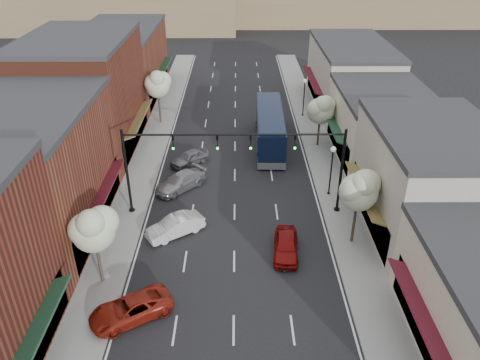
{
  "coord_description": "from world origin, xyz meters",
  "views": [
    {
      "loc": [
        0.24,
        -22.63,
        20.2
      ],
      "look_at": [
        0.44,
        9.19,
        2.2
      ],
      "focal_mm": 35.0,
      "sensor_mm": 36.0,
      "label": 1
    }
  ],
  "objects_px": {
    "parked_car_a": "(131,309)",
    "tree_left_far": "(158,84)",
    "tree_right_far": "(321,109)",
    "tree_right_near": "(360,189)",
    "signal_mast_right": "(310,159)",
    "lamp_post_far": "(304,91)",
    "parked_car_d": "(190,158)",
    "tree_left_near": "(93,228)",
    "parked_car_b": "(175,226)",
    "parked_car_c": "(180,182)",
    "red_hatchback": "(286,245)",
    "signal_mast_left": "(158,160)",
    "lamp_post_near": "(332,163)",
    "coach_bus": "(270,127)"
  },
  "relations": [
    {
      "from": "tree_right_far",
      "to": "parked_car_a",
      "type": "distance_m",
      "value": 27.19
    },
    {
      "from": "tree_left_far",
      "to": "lamp_post_far",
      "type": "relative_size",
      "value": 1.38
    },
    {
      "from": "tree_right_far",
      "to": "parked_car_a",
      "type": "bearing_deg",
      "value": -121.81
    },
    {
      "from": "tree_right_near",
      "to": "tree_left_far",
      "type": "relative_size",
      "value": 0.97
    },
    {
      "from": "lamp_post_far",
      "to": "parked_car_c",
      "type": "relative_size",
      "value": 0.93
    },
    {
      "from": "signal_mast_right",
      "to": "lamp_post_far",
      "type": "distance_m",
      "value": 20.19
    },
    {
      "from": "tree_right_near",
      "to": "tree_right_far",
      "type": "bearing_deg",
      "value": 90.0
    },
    {
      "from": "tree_left_far",
      "to": "parked_car_b",
      "type": "distance_m",
      "value": 21.58
    },
    {
      "from": "signal_mast_right",
      "to": "parked_car_d",
      "type": "height_order",
      "value": "signal_mast_right"
    },
    {
      "from": "tree_left_near",
      "to": "tree_right_near",
      "type": "bearing_deg",
      "value": 13.55
    },
    {
      "from": "lamp_post_far",
      "to": "parked_car_b",
      "type": "distance_m",
      "value": 25.99
    },
    {
      "from": "parked_car_c",
      "to": "parked_car_d",
      "type": "distance_m",
      "value": 4.52
    },
    {
      "from": "parked_car_b",
      "to": "lamp_post_near",
      "type": "bearing_deg",
      "value": 79.78
    },
    {
      "from": "parked_car_a",
      "to": "parked_car_b",
      "type": "height_order",
      "value": "parked_car_b"
    },
    {
      "from": "tree_left_far",
      "to": "tree_left_near",
      "type": "bearing_deg",
      "value": -90.0
    },
    {
      "from": "signal_mast_left",
      "to": "parked_car_c",
      "type": "relative_size",
      "value": 1.73
    },
    {
      "from": "tree_right_far",
      "to": "red_hatchback",
      "type": "distance_m",
      "value": 18.13
    },
    {
      "from": "tree_right_near",
      "to": "tree_left_far",
      "type": "distance_m",
      "value": 27.56
    },
    {
      "from": "parked_car_b",
      "to": "red_hatchback",
      "type": "bearing_deg",
      "value": 39.11
    },
    {
      "from": "parked_car_b",
      "to": "coach_bus",
      "type": "bearing_deg",
      "value": 118.92
    },
    {
      "from": "tree_left_near",
      "to": "parked_car_b",
      "type": "relative_size",
      "value": 1.33
    },
    {
      "from": "signal_mast_left",
      "to": "parked_car_a",
      "type": "distance_m",
      "value": 11.69
    },
    {
      "from": "red_hatchback",
      "to": "tree_left_near",
      "type": "bearing_deg",
      "value": -161.09
    },
    {
      "from": "parked_car_a",
      "to": "parked_car_c",
      "type": "distance_m",
      "value": 14.68
    },
    {
      "from": "tree_left_near",
      "to": "parked_car_d",
      "type": "height_order",
      "value": "tree_left_near"
    },
    {
      "from": "tree_left_near",
      "to": "lamp_post_far",
      "type": "xyz_separation_m",
      "value": [
        16.05,
        28.06,
        -1.22
      ]
    },
    {
      "from": "tree_right_near",
      "to": "signal_mast_right",
      "type": "bearing_deg",
      "value": 123.91
    },
    {
      "from": "tree_right_near",
      "to": "red_hatchback",
      "type": "bearing_deg",
      "value": -166.44
    },
    {
      "from": "tree_right_near",
      "to": "coach_bus",
      "type": "bearing_deg",
      "value": 106.44
    },
    {
      "from": "signal_mast_left",
      "to": "lamp_post_far",
      "type": "bearing_deg",
      "value": 56.14
    },
    {
      "from": "parked_car_a",
      "to": "parked_car_b",
      "type": "bearing_deg",
      "value": 138.03
    },
    {
      "from": "parked_car_b",
      "to": "lamp_post_far",
      "type": "bearing_deg",
      "value": 117.87
    },
    {
      "from": "parked_car_a",
      "to": "parked_car_d",
      "type": "distance_m",
      "value": 19.2
    },
    {
      "from": "signal_mast_left",
      "to": "tree_right_near",
      "type": "relative_size",
      "value": 1.38
    },
    {
      "from": "coach_bus",
      "to": "tree_right_near",
      "type": "bearing_deg",
      "value": -72.18
    },
    {
      "from": "tree_right_near",
      "to": "parked_car_b",
      "type": "height_order",
      "value": "tree_right_near"
    },
    {
      "from": "tree_right_near",
      "to": "parked_car_d",
      "type": "distance_m",
      "value": 17.9
    },
    {
      "from": "parked_car_d",
      "to": "tree_right_far",
      "type": "bearing_deg",
      "value": 62.27
    },
    {
      "from": "tree_right_far",
      "to": "tree_right_near",
      "type": "bearing_deg",
      "value": -90.0
    },
    {
      "from": "tree_right_near",
      "to": "coach_bus",
      "type": "distance_m",
      "value": 17.41
    },
    {
      "from": "signal_mast_right",
      "to": "tree_left_near",
      "type": "distance_m",
      "value": 16.05
    },
    {
      "from": "tree_right_near",
      "to": "lamp_post_far",
      "type": "relative_size",
      "value": 1.34
    },
    {
      "from": "tree_left_near",
      "to": "lamp_post_near",
      "type": "xyz_separation_m",
      "value": [
        16.05,
        10.56,
        -1.22
      ]
    },
    {
      "from": "tree_right_near",
      "to": "coach_bus",
      "type": "xyz_separation_m",
      "value": [
        -4.87,
        16.52,
        -2.58
      ]
    },
    {
      "from": "signal_mast_left",
      "to": "lamp_post_far",
      "type": "distance_m",
      "value": 24.14
    },
    {
      "from": "signal_mast_left",
      "to": "tree_right_near",
      "type": "xyz_separation_m",
      "value": [
        13.97,
        -4.05,
        -0.17
      ]
    },
    {
      "from": "tree_right_near",
      "to": "parked_car_b",
      "type": "distance_m",
      "value": 13.2
    },
    {
      "from": "signal_mast_left",
      "to": "parked_car_d",
      "type": "bearing_deg",
      "value": 80.09
    },
    {
      "from": "parked_car_a",
      "to": "tree_left_far",
      "type": "bearing_deg",
      "value": 154.04
    },
    {
      "from": "signal_mast_left",
      "to": "tree_right_near",
      "type": "distance_m",
      "value": 14.55
    }
  ]
}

